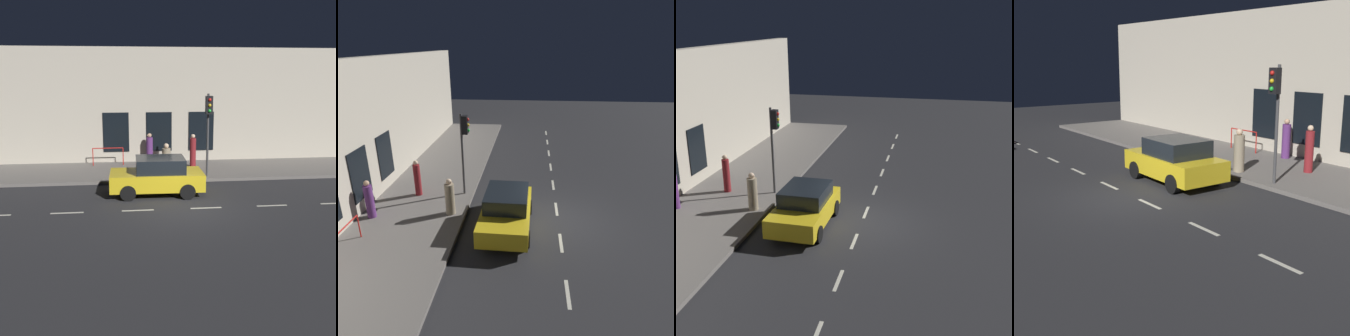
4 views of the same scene
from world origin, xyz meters
TOP-DOWN VIEW (x-y plane):
  - ground_plane at (0.00, 0.00)m, footprint 60.00×60.00m
  - sidewalk at (6.25, 0.00)m, footprint 4.50×32.00m
  - building_facade at (8.80, 0.00)m, footprint 0.65×32.00m
  - lane_centre_line at (0.00, -1.00)m, footprint 0.12×27.20m
  - traffic_light at (4.32, -1.95)m, footprint 0.45×0.32m
  - parked_car_1 at (2.15, 0.66)m, footprint 2.06×3.94m
  - pedestrian_0 at (6.64, -1.64)m, footprint 0.45×0.45m
  - pedestrian_1 at (7.92, 0.59)m, footprint 0.44×0.44m
  - pedestrian_2 at (4.64, 0.01)m, footprint 0.48×0.48m
  - red_railing at (7.63, 2.88)m, footprint 0.05×1.68m

SIDE VIEW (x-z plane):
  - ground_plane at x=0.00m, z-range 0.00..0.00m
  - lane_centre_line at x=0.00m, z-range 0.00..0.01m
  - sidewalk at x=6.25m, z-range 0.00..0.15m
  - parked_car_1 at x=2.15m, z-range 0.00..1.58m
  - red_railing at x=7.63m, z-range 0.36..1.33m
  - pedestrian_2 at x=4.64m, z-range 0.08..1.71m
  - pedestrian_1 at x=7.92m, z-range 0.09..1.77m
  - pedestrian_0 at x=6.64m, z-range 0.10..1.87m
  - traffic_light at x=4.32m, z-range 1.08..5.05m
  - building_facade at x=8.80m, z-range 0.00..6.48m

